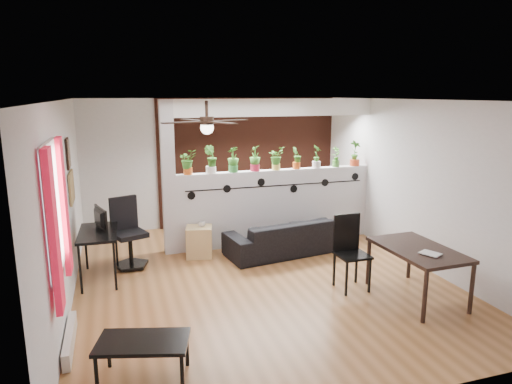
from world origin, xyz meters
name	(u,v)px	position (x,y,z in m)	size (l,w,h in m)	color
room_shell	(259,192)	(0.00, 0.00, 1.30)	(6.30, 7.10, 2.90)	brown
partition_wall	(276,206)	(0.80, 1.50, 0.68)	(3.60, 0.18, 1.35)	#BCBCC1
ceiling_header	(277,107)	(0.80, 1.50, 2.45)	(3.60, 0.18, 0.30)	white
pier_column	(168,178)	(-1.11, 1.50, 1.30)	(0.22, 0.20, 2.60)	#BCBCC1
brick_panel	(252,161)	(0.80, 2.97, 1.30)	(3.90, 0.05, 2.60)	#9B432D
vine_decal	(278,186)	(0.80, 1.40, 1.08)	(3.31, 0.01, 0.30)	black
window_assembly	(56,212)	(-2.56, -1.20, 1.51)	(0.09, 1.30, 1.55)	white
baseboard_heater	(70,339)	(-2.54, -1.20, 0.09)	(0.08, 1.00, 0.18)	beige
corkboard	(72,187)	(-2.58, 0.95, 1.35)	(0.03, 0.60, 0.45)	olive
framed_art	(68,154)	(-2.58, 0.90, 1.85)	(0.03, 0.34, 0.44)	#8C7259
ceiling_fan	(207,123)	(-0.80, -0.30, 2.31)	(1.19, 1.19, 0.43)	black
potted_plant_0	(188,161)	(-0.78, 1.50, 1.58)	(0.25, 0.22, 0.43)	#D05818
potted_plant_1	(211,159)	(-0.39, 1.50, 1.60)	(0.32, 0.30, 0.48)	white
potted_plant_2	(233,159)	(0.01, 1.50, 1.58)	(0.29, 0.27, 0.44)	#308437
potted_plant_3	(255,158)	(0.41, 1.50, 1.59)	(0.27, 0.29, 0.45)	#BC1E3A
potted_plant_4	(276,158)	(0.80, 1.50, 1.57)	(0.27, 0.25, 0.41)	#DCC04D
potted_plant_5	(297,157)	(1.20, 1.50, 1.56)	(0.21, 0.18, 0.40)	#D15218
potted_plant_6	(317,155)	(1.59, 1.50, 1.58)	(0.20, 0.24, 0.43)	silver
potted_plant_7	(336,156)	(1.98, 1.50, 1.55)	(0.21, 0.18, 0.38)	#3F7E2E
potted_plant_8	(355,152)	(2.38, 1.50, 1.61)	(0.30, 0.32, 0.49)	#BC3F1E
sofa	(284,237)	(0.75, 0.90, 0.28)	(1.92, 0.76, 0.56)	black
cube_shelf	(199,242)	(-0.68, 1.16, 0.26)	(0.42, 0.38, 0.52)	tan
cup	(202,224)	(-0.63, 1.16, 0.56)	(0.11, 0.11, 0.09)	gray
computer_desk	(98,236)	(-2.25, 0.65, 0.66)	(0.57, 1.03, 0.73)	black
monitor	(97,223)	(-2.25, 0.80, 0.82)	(0.05, 0.30, 0.17)	black
office_chair	(128,237)	(-1.82, 1.06, 0.48)	(0.58, 0.59, 1.09)	black
dining_table	(418,253)	(1.79, -1.29, 0.63)	(0.81, 1.31, 0.70)	black
book	(427,255)	(1.69, -1.59, 0.71)	(0.18, 0.24, 0.02)	gray
folding_chair	(349,245)	(1.10, -0.68, 0.62)	(0.43, 0.43, 1.04)	black
coffee_table	(143,344)	(-1.81, -2.01, 0.36)	(0.96, 0.69, 0.40)	black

